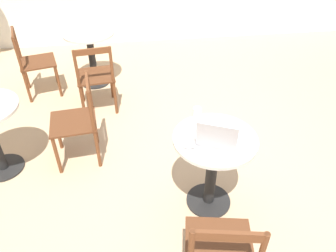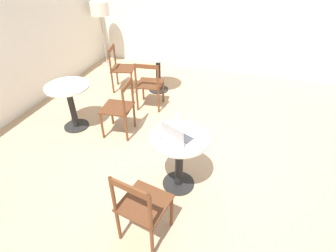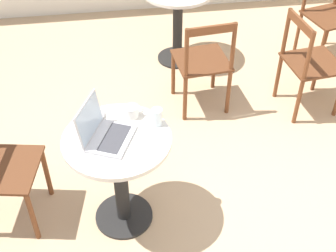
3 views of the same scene
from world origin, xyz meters
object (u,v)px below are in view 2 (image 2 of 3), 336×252
chair_mid_left (149,85)px  mouse (158,136)px  cafe_table_near (179,152)px  chair_near_left (142,206)px  floor_lamp (100,10)px  chair_mid_back (121,68)px  mug (167,125)px  laptop (178,137)px  chair_far_front (120,108)px  cafe_table_far (70,98)px  drinking_glass (178,119)px  cafe_table_mid (158,65)px

chair_mid_left → mouse: 1.96m
cafe_table_near → chair_near_left: chair_near_left is taller
floor_lamp → chair_mid_back: bearing=-138.6°
cafe_table_near → mug: size_ratio=6.09×
laptop → floor_lamp: bearing=39.9°
chair_near_left → chair_mid_back: (2.98, 1.69, 0.00)m
chair_near_left → chair_far_front: 1.88m
cafe_table_far → floor_lamp: (2.61, 0.85, 0.74)m
drinking_glass → floor_lamp: bearing=41.9°
cafe_table_far → mug: 1.90m
cafe_table_mid → floor_lamp: floor_lamp is taller
cafe_table_mid → chair_near_left: 3.31m
chair_mid_back → mouse: 2.81m
chair_near_left → chair_far_front: (1.58, 1.02, 0.00)m
chair_far_front → mug: chair_far_front is taller
chair_mid_back → drinking_glass: bearing=-137.9°
cafe_table_mid → chair_near_left: bearing=-163.0°
chair_near_left → mouse: bearing=6.1°
chair_near_left → mug: bearing=2.7°
chair_mid_back → chair_mid_left: bearing=-122.3°
cafe_table_near → mug: mug is taller
chair_far_front → laptop: laptop is taller
chair_near_left → cafe_table_far: bearing=50.8°
chair_mid_left → chair_far_front: 0.90m
chair_mid_left → chair_mid_back: 0.96m
chair_near_left → cafe_table_mid: bearing=17.0°
cafe_table_far → chair_far_front: size_ratio=0.85×
cafe_table_far → chair_mid_left: (0.97, -0.95, -0.08)m
chair_mid_left → chair_far_front: same height
mug → cafe_table_mid: bearing=22.2°
cafe_table_mid → drinking_glass: drinking_glass is taller
floor_lamp → mouse: floor_lamp is taller
laptop → drinking_glass: bearing=15.2°
chair_near_left → mouse: 0.77m
cafe_table_far → mouse: (-0.79, -1.75, 0.24)m
cafe_table_mid → chair_mid_back: bearing=104.3°
cafe_table_mid → floor_lamp: (0.94, 1.72, 0.74)m
chair_near_left → mug: (0.90, 0.04, 0.34)m
cafe_table_mid → mug: (-2.26, -0.92, 0.26)m
cafe_table_mid → mouse: size_ratio=7.55×
chair_far_front → mug: bearing=-124.6°
chair_mid_back → drinking_glass: (-1.93, -1.74, 0.36)m
cafe_table_near → floor_lamp: (3.31, 2.83, 0.74)m
chair_near_left → laptop: laptop is taller
floor_lamp → mug: bearing=-140.5°
chair_mid_left → drinking_glass: chair_mid_left is taller
chair_mid_back → cafe_table_near: bearing=-140.0°
floor_lamp → drinking_glass: size_ratio=12.92×
cafe_table_far → floor_lamp: 2.84m
cafe_table_near → drinking_glass: bearing=20.1°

